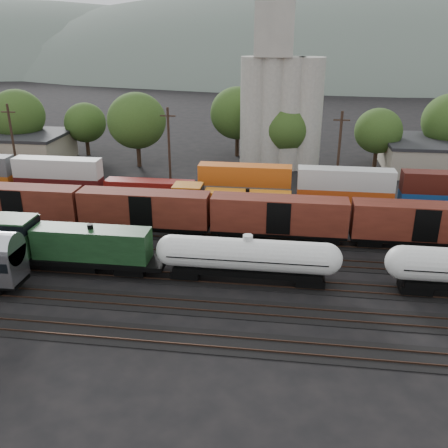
# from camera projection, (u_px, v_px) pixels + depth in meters

# --- Properties ---
(ground) EXTENTS (600.00, 600.00, 0.00)m
(ground) POSITION_uv_depth(u_px,v_px,m) (233.00, 258.00, 52.45)
(ground) COLOR black
(tracks) EXTENTS (180.00, 33.20, 0.20)m
(tracks) POSITION_uv_depth(u_px,v_px,m) (233.00, 258.00, 52.44)
(tracks) COLOR black
(tracks) RESTS_ON ground
(green_locomotive) EXTENTS (19.02, 3.36, 5.04)m
(green_locomotive) POSITION_uv_depth(u_px,v_px,m) (60.00, 244.00, 48.87)
(green_locomotive) COLOR black
(green_locomotive) RESTS_ON ground
(tank_car_a) EXTENTS (17.47, 3.13, 4.58)m
(tank_car_a) POSITION_uv_depth(u_px,v_px,m) (247.00, 256.00, 46.61)
(tank_car_a) COLOR silver
(tank_car_a) RESTS_ON ground
(orange_locomotive) EXTENTS (17.46, 2.91, 4.36)m
(orange_locomotive) POSITION_uv_depth(u_px,v_px,m) (223.00, 203.00, 61.01)
(orange_locomotive) COLOR black
(orange_locomotive) RESTS_ON ground
(boxcar_string) EXTENTS (153.60, 2.90, 4.20)m
(boxcar_string) POSITION_uv_depth(u_px,v_px,m) (210.00, 212.00, 56.28)
(boxcar_string) COLOR black
(boxcar_string) RESTS_ON ground
(container_wall) EXTENTS (163.12, 2.60, 5.80)m
(container_wall) POSITION_uv_depth(u_px,v_px,m) (104.00, 183.00, 67.60)
(container_wall) COLOR black
(container_wall) RESTS_ON ground
(grain_silo) EXTENTS (13.40, 5.00, 29.00)m
(grain_silo) POSITION_uv_depth(u_px,v_px,m) (280.00, 100.00, 80.86)
(grain_silo) COLOR #A7A499
(grain_silo) RESTS_ON ground
(industrial_sheds) EXTENTS (119.38, 17.26, 5.10)m
(industrial_sheds) POSITION_uv_depth(u_px,v_px,m) (298.00, 155.00, 83.03)
(industrial_sheds) COLOR #9E937F
(industrial_sheds) RESTS_ON ground
(tree_band) EXTENTS (167.50, 21.49, 14.37)m
(tree_band) POSITION_uv_depth(u_px,v_px,m) (243.00, 120.00, 84.30)
(tree_band) COLOR black
(tree_band) RESTS_ON ground
(utility_poles) EXTENTS (122.20, 0.36, 12.00)m
(utility_poles) POSITION_uv_depth(u_px,v_px,m) (252.00, 151.00, 70.31)
(utility_poles) COLOR black
(utility_poles) RESTS_ON ground
(distant_hills) EXTENTS (860.00, 286.00, 130.00)m
(distant_hills) POSITION_uv_depth(u_px,v_px,m) (325.00, 101.00, 295.88)
(distant_hills) COLOR #59665B
(distant_hills) RESTS_ON ground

